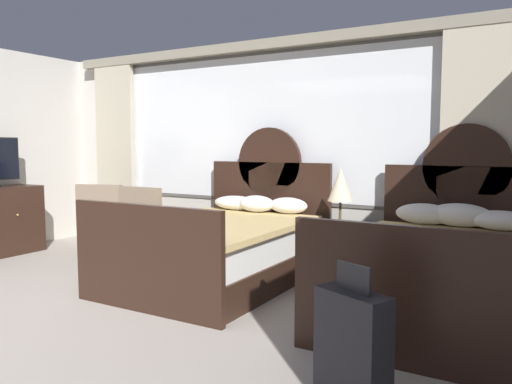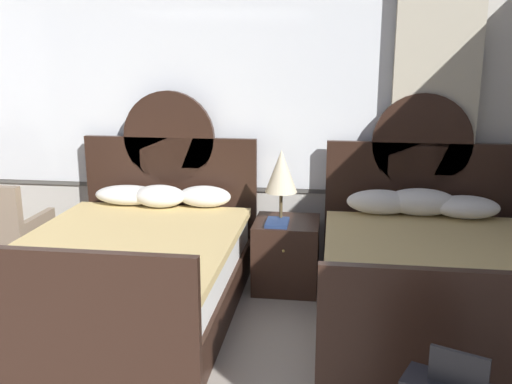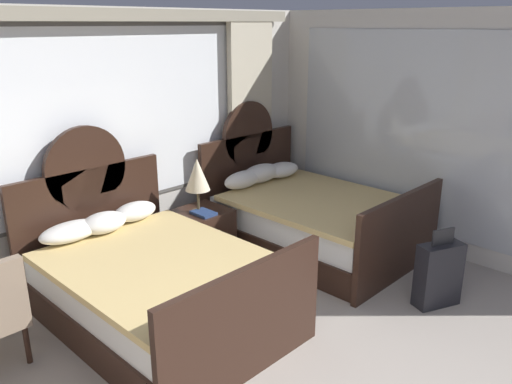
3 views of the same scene
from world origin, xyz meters
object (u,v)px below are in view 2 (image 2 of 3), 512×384
object	(u,v)px
bed_near_mirror	(435,283)
book_on_nightstand	(277,223)
table_lamp_on_nightstand	(281,172)
armchair_by_window_left	(0,230)
bed_near_window	(134,268)
nightstand_between_beds	(286,254)

from	to	relation	value
bed_near_mirror	book_on_nightstand	world-z (taller)	bed_near_mirror
bed_near_mirror	table_lamp_on_nightstand	xyz separation A→B (m)	(-1.16, 0.64, 0.64)
bed_near_mirror	armchair_by_window_left	distance (m)	3.56
bed_near_window	bed_near_mirror	bearing A→B (deg)	0.15
nightstand_between_beds	armchair_by_window_left	bearing A→B (deg)	-173.85
armchair_by_window_left	book_on_nightstand	bearing A→B (deg)	3.75
bed_near_window	book_on_nightstand	size ratio (longest dim) A/B	8.65
bed_near_mirror	book_on_nightstand	distance (m)	1.31
book_on_nightstand	nightstand_between_beds	bearing A→B (deg)	57.09
nightstand_between_beds	book_on_nightstand	world-z (taller)	book_on_nightstand
nightstand_between_beds	armchair_by_window_left	xyz separation A→B (m)	(-2.43, -0.26, 0.19)
table_lamp_on_nightstand	bed_near_mirror	bearing A→B (deg)	-29.03
bed_near_window	table_lamp_on_nightstand	xyz separation A→B (m)	(1.06, 0.65, 0.64)
bed_near_window	bed_near_mirror	size ratio (longest dim) A/B	1.00
nightstand_between_beds	armchair_by_window_left	world-z (taller)	armchair_by_window_left
book_on_nightstand	armchair_by_window_left	size ratio (longest dim) A/B	0.28
bed_near_window	book_on_nightstand	bearing A→B (deg)	27.64
table_lamp_on_nightstand	book_on_nightstand	xyz separation A→B (m)	(-0.02, -0.10, -0.40)
bed_near_window	nightstand_between_beds	bearing A→B (deg)	30.44
nightstand_between_beds	book_on_nightstand	size ratio (longest dim) A/B	2.27
nightstand_between_beds	table_lamp_on_nightstand	distance (m)	0.71
nightstand_between_beds	table_lamp_on_nightstand	size ratio (longest dim) A/B	0.98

